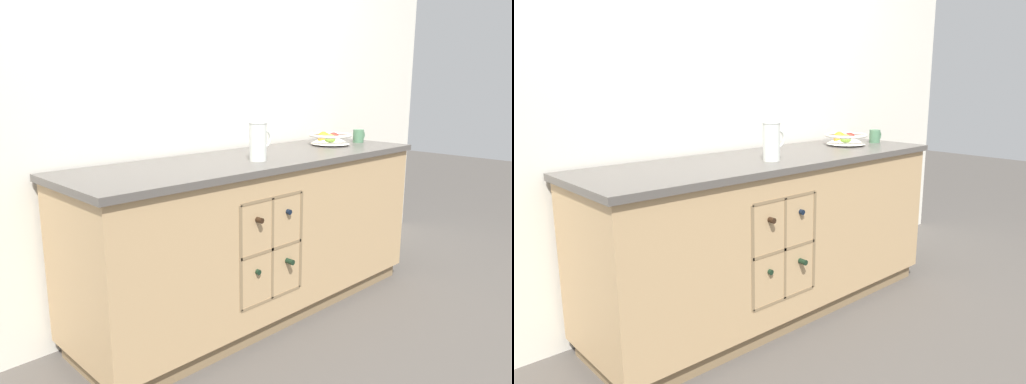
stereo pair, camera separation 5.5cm
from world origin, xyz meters
The scene contains 6 objects.
ground_plane centered at (0.00, 0.00, 0.00)m, with size 14.00×14.00×0.00m, color #4C4742.
back_wall centered at (0.00, 0.38, 1.27)m, with size 4.59×0.06×2.55m, color silver.
kitchen_island centered at (0.00, 0.00, 0.47)m, with size 2.23×0.69×0.92m.
fruit_bowl centered at (0.71, 0.03, 0.97)m, with size 0.28×0.28×0.08m.
white_pitcher centered at (-0.09, -0.11, 1.03)m, with size 0.15×0.10×0.20m.
ceramic_mug centered at (0.97, -0.01, 0.97)m, with size 0.11×0.07×0.09m.
Camera 2 is at (-1.88, -2.03, 1.34)m, focal length 35.00 mm.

